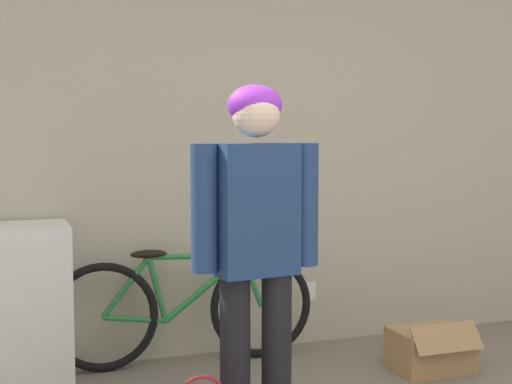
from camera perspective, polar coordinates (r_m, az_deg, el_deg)
wall_back at (r=4.56m, az=-2.09°, el=3.37°), size 8.00×0.07×2.60m
person at (r=3.17m, az=-0.01°, el=-3.40°), size 0.59×0.24×1.62m
bicycle at (r=4.40m, az=-5.76°, el=-9.22°), size 1.63×0.46×0.73m
cardboard_box at (r=4.46m, az=13.81°, el=-12.12°), size 0.45×0.38×0.31m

